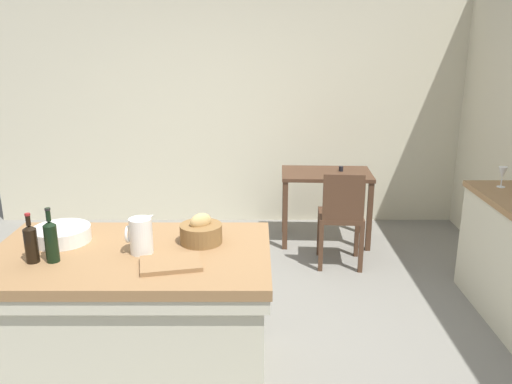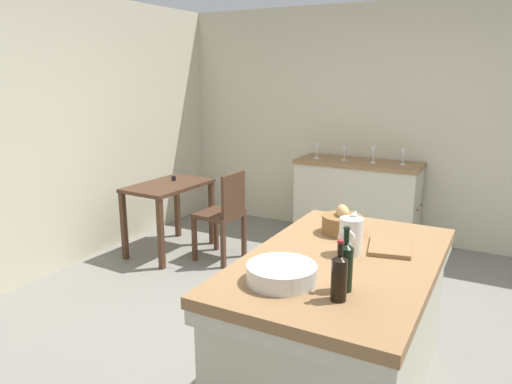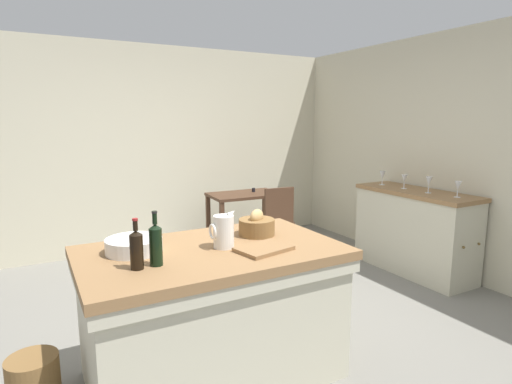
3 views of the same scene
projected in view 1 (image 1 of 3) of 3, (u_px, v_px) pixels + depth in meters
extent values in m
plane|color=slate|center=(218.00, 341.00, 3.71)|extent=(6.76, 6.76, 0.00)
cube|color=beige|center=(233.00, 107.00, 5.83)|extent=(5.32, 0.12, 2.60)
cube|color=olive|center=(133.00, 256.00, 3.05)|extent=(1.62, 0.98, 0.06)
cube|color=beige|center=(133.00, 267.00, 3.07)|extent=(1.60, 0.96, 0.08)
cube|color=beige|center=(137.00, 323.00, 3.17)|extent=(1.54, 0.90, 0.81)
cube|color=#472D1E|center=(329.00, 174.00, 5.33)|extent=(0.92, 0.60, 0.04)
cube|color=#472D1E|center=(287.00, 216.00, 5.22)|extent=(0.05, 0.05, 0.70)
cube|color=#472D1E|center=(372.00, 217.00, 5.18)|extent=(0.05, 0.05, 0.70)
cube|color=#472D1E|center=(287.00, 201.00, 5.69)|extent=(0.05, 0.05, 0.70)
cube|color=#472D1E|center=(364.00, 202.00, 5.65)|extent=(0.05, 0.05, 0.70)
cylinder|color=black|center=(343.00, 169.00, 5.36)|extent=(0.04, 0.04, 0.05)
cube|color=#472D1E|center=(343.00, 216.00, 4.85)|extent=(0.43, 0.43, 0.04)
cube|color=#472D1E|center=(346.00, 198.00, 4.61)|extent=(0.36, 0.06, 0.42)
cube|color=#472D1E|center=(359.00, 235.00, 5.08)|extent=(0.04, 0.04, 0.45)
cube|color=#472D1E|center=(322.00, 233.00, 5.10)|extent=(0.04, 0.04, 0.45)
cube|color=#472D1E|center=(363.00, 249.00, 4.73)|extent=(0.04, 0.04, 0.45)
cube|color=#472D1E|center=(323.00, 248.00, 4.76)|extent=(0.04, 0.04, 0.45)
cylinder|color=silver|center=(143.00, 236.00, 2.99)|extent=(0.13, 0.13, 0.21)
cone|color=silver|center=(153.00, 217.00, 2.96)|extent=(0.07, 0.04, 0.06)
torus|color=silver|center=(130.00, 234.00, 2.99)|extent=(0.02, 0.10, 0.10)
cylinder|color=silver|center=(64.00, 234.00, 3.18)|extent=(0.34, 0.34, 0.09)
cylinder|color=brown|center=(203.00, 233.00, 3.15)|extent=(0.25, 0.25, 0.11)
ellipsoid|color=tan|center=(203.00, 221.00, 3.13)|extent=(0.16, 0.14, 0.10)
cube|color=olive|center=(173.00, 263.00, 2.85)|extent=(0.37, 0.29, 0.02)
cylinder|color=black|center=(54.00, 243.00, 2.88)|extent=(0.07, 0.07, 0.21)
cone|color=black|center=(52.00, 223.00, 2.84)|extent=(0.07, 0.07, 0.02)
cylinder|color=black|center=(51.00, 214.00, 2.83)|extent=(0.03, 0.03, 0.07)
cylinder|color=black|center=(50.00, 209.00, 2.82)|extent=(0.03, 0.03, 0.01)
cylinder|color=black|center=(34.00, 245.00, 2.87)|extent=(0.07, 0.07, 0.19)
cone|color=black|center=(32.00, 227.00, 2.84)|extent=(0.07, 0.07, 0.02)
cylinder|color=black|center=(31.00, 219.00, 2.83)|extent=(0.03, 0.03, 0.07)
cylinder|color=maroon|center=(30.00, 214.00, 2.82)|extent=(0.03, 0.03, 0.01)
cylinder|color=white|center=(503.00, 187.00, 4.16)|extent=(0.06, 0.06, 0.00)
cylinder|color=white|center=(504.00, 183.00, 4.15)|extent=(0.01, 0.01, 0.07)
cone|color=white|center=(505.00, 173.00, 4.12)|extent=(0.07, 0.07, 0.09)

